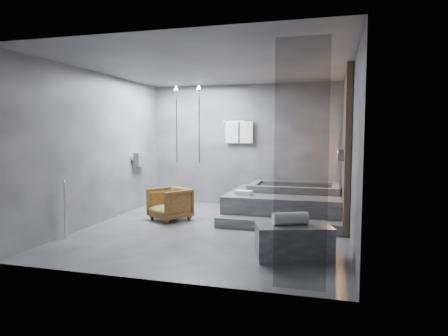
% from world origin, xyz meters
% --- Properties ---
extents(room, '(5.00, 5.04, 2.82)m').
position_xyz_m(room, '(0.40, 0.24, 1.73)').
color(room, '#323234').
rests_on(room, ground).
extents(tub_deck, '(2.20, 2.00, 0.50)m').
position_xyz_m(tub_deck, '(1.05, 1.45, 0.25)').
color(tub_deck, '#37373A').
rests_on(tub_deck, ground).
extents(tub_step, '(2.20, 0.36, 0.18)m').
position_xyz_m(tub_step, '(1.05, 0.27, 0.09)').
color(tub_step, '#37373A').
rests_on(tub_step, ground).
extents(concrete_bench, '(1.11, 0.82, 0.45)m').
position_xyz_m(concrete_bench, '(1.47, -1.22, 0.22)').
color(concrete_bench, '#37373A').
rests_on(concrete_bench, ground).
extents(driftwood_chair, '(0.93, 0.94, 0.63)m').
position_xyz_m(driftwood_chair, '(-1.08, 0.51, 0.31)').
color(driftwood_chair, '#422910').
rests_on(driftwood_chair, ground).
extents(rolled_towel, '(0.50, 0.34, 0.17)m').
position_xyz_m(rolled_towel, '(1.42, -1.22, 0.53)').
color(rolled_towel, white).
rests_on(rolled_towel, concrete_bench).
extents(deck_towel, '(0.32, 0.25, 0.08)m').
position_xyz_m(deck_towel, '(0.32, 0.85, 0.54)').
color(deck_towel, silver).
rests_on(deck_towel, tub_deck).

